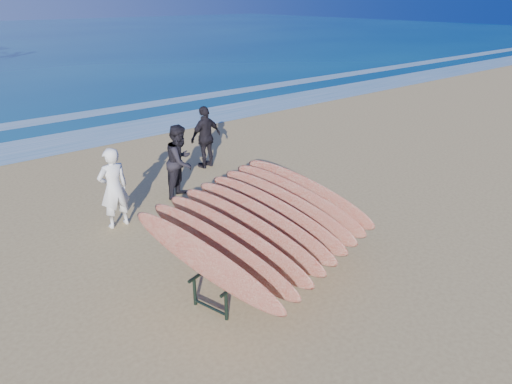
# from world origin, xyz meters

# --- Properties ---
(ground) EXTENTS (120.00, 120.00, 0.00)m
(ground) POSITION_xyz_m (0.00, 0.00, 0.00)
(ground) COLOR tan
(ground) RESTS_ON ground
(foam_near) EXTENTS (160.00, 160.00, 0.00)m
(foam_near) POSITION_xyz_m (0.00, 10.00, 0.01)
(foam_near) COLOR white
(foam_near) RESTS_ON ground
(foam_far) EXTENTS (160.00, 160.00, 0.00)m
(foam_far) POSITION_xyz_m (0.00, 13.50, 0.01)
(foam_far) COLOR white
(foam_far) RESTS_ON ground
(surfboard_rack) EXTENTS (3.87, 3.79, 1.63)m
(surfboard_rack) POSITION_xyz_m (-0.78, -0.37, 0.97)
(surfboard_rack) COLOR black
(surfboard_rack) RESTS_ON ground
(person_white) EXTENTS (0.66, 0.44, 1.77)m
(person_white) POSITION_xyz_m (-2.11, 2.98, 0.89)
(person_white) COLOR silver
(person_white) RESTS_ON ground
(person_dark_a) EXTENTS (1.12, 1.07, 1.83)m
(person_dark_a) POSITION_xyz_m (-0.19, 3.48, 0.91)
(person_dark_a) COLOR black
(person_dark_a) RESTS_ON ground
(person_dark_b) EXTENTS (1.10, 0.57, 1.79)m
(person_dark_b) POSITION_xyz_m (1.48, 4.89, 0.90)
(person_dark_b) COLOR black
(person_dark_b) RESTS_ON ground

